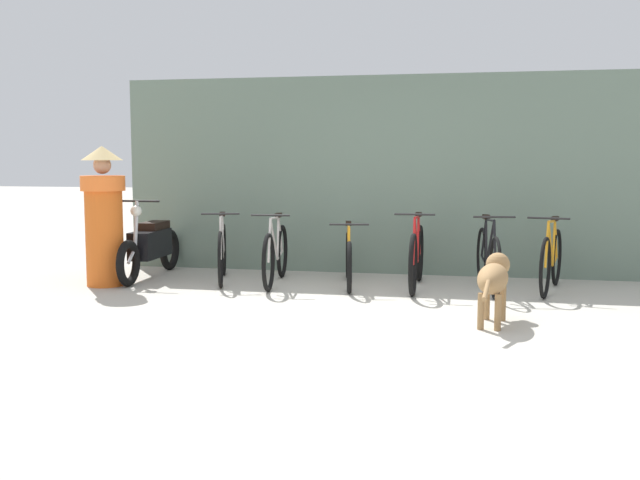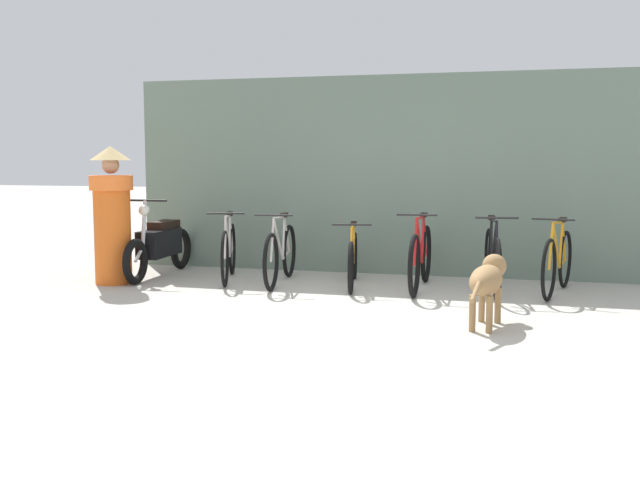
{
  "view_description": "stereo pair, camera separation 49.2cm",
  "coord_description": "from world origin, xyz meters",
  "px_view_note": "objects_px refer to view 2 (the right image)",
  "views": [
    {
      "loc": [
        1.09,
        -6.93,
        1.54
      ],
      "look_at": [
        -0.57,
        1.05,
        0.65
      ],
      "focal_mm": 42.0,
      "sensor_mm": 36.0,
      "label": 1
    },
    {
      "loc": [
        1.57,
        -6.81,
        1.54
      ],
      "look_at": [
        -0.57,
        1.05,
        0.65
      ],
      "focal_mm": 42.0,
      "sensor_mm": 36.0,
      "label": 2
    }
  ],
  "objects_px": {
    "bicycle_4": "(492,261)",
    "bicycle_3": "(421,258)",
    "bicycle_0": "(229,252)",
    "bicycle_5": "(558,262)",
    "person_in_robes": "(112,213)",
    "bicycle_2": "(353,259)",
    "bicycle_1": "(281,254)",
    "motorcycle": "(159,245)",
    "stray_dog": "(488,279)"
  },
  "relations": [
    {
      "from": "bicycle_4",
      "to": "bicycle_3",
      "type": "bearing_deg",
      "value": -101.59
    },
    {
      "from": "bicycle_0",
      "to": "bicycle_5",
      "type": "xyz_separation_m",
      "value": [
        3.98,
        0.08,
        0.0
      ]
    },
    {
      "from": "person_in_robes",
      "to": "bicycle_2",
      "type": "bearing_deg",
      "value": -127.99
    },
    {
      "from": "bicycle_2",
      "to": "bicycle_5",
      "type": "height_order",
      "value": "bicycle_5"
    },
    {
      "from": "bicycle_1",
      "to": "bicycle_5",
      "type": "relative_size",
      "value": 1.08
    },
    {
      "from": "bicycle_3",
      "to": "motorcycle",
      "type": "bearing_deg",
      "value": -91.81
    },
    {
      "from": "bicycle_0",
      "to": "bicycle_4",
      "type": "relative_size",
      "value": 0.93
    },
    {
      "from": "bicycle_5",
      "to": "stray_dog",
      "type": "xyz_separation_m",
      "value": [
        -0.69,
        -1.87,
        0.06
      ]
    },
    {
      "from": "bicycle_2",
      "to": "motorcycle",
      "type": "relative_size",
      "value": 0.86
    },
    {
      "from": "bicycle_5",
      "to": "bicycle_4",
      "type": "bearing_deg",
      "value": -65.27
    },
    {
      "from": "bicycle_1",
      "to": "bicycle_2",
      "type": "relative_size",
      "value": 1.05
    },
    {
      "from": "bicycle_0",
      "to": "bicycle_1",
      "type": "height_order",
      "value": "bicycle_1"
    },
    {
      "from": "bicycle_4",
      "to": "stray_dog",
      "type": "height_order",
      "value": "bicycle_4"
    },
    {
      "from": "bicycle_1",
      "to": "person_in_robes",
      "type": "relative_size",
      "value": 1.03
    },
    {
      "from": "bicycle_0",
      "to": "bicycle_1",
      "type": "xyz_separation_m",
      "value": [
        0.71,
        -0.07,
        -0.0
      ]
    },
    {
      "from": "bicycle_4",
      "to": "bicycle_5",
      "type": "relative_size",
      "value": 1.07
    },
    {
      "from": "bicycle_3",
      "to": "person_in_robes",
      "type": "distance_m",
      "value": 3.8
    },
    {
      "from": "bicycle_2",
      "to": "bicycle_5",
      "type": "relative_size",
      "value": 1.02
    },
    {
      "from": "bicycle_3",
      "to": "stray_dog",
      "type": "height_order",
      "value": "bicycle_3"
    },
    {
      "from": "bicycle_0",
      "to": "stray_dog",
      "type": "distance_m",
      "value": 3.74
    },
    {
      "from": "bicycle_1",
      "to": "bicycle_3",
      "type": "relative_size",
      "value": 0.97
    },
    {
      "from": "bicycle_3",
      "to": "bicycle_5",
      "type": "relative_size",
      "value": 1.11
    },
    {
      "from": "bicycle_0",
      "to": "motorcycle",
      "type": "distance_m",
      "value": 1.01
    },
    {
      "from": "bicycle_3",
      "to": "bicycle_0",
      "type": "bearing_deg",
      "value": -90.55
    },
    {
      "from": "bicycle_1",
      "to": "motorcycle",
      "type": "xyz_separation_m",
      "value": [
        -1.72,
        0.15,
        0.04
      ]
    },
    {
      "from": "motorcycle",
      "to": "bicycle_1",
      "type": "bearing_deg",
      "value": 83.1
    },
    {
      "from": "bicycle_2",
      "to": "person_in_robes",
      "type": "bearing_deg",
      "value": -88.77
    },
    {
      "from": "person_in_robes",
      "to": "motorcycle",
      "type": "bearing_deg",
      "value": -72.72
    },
    {
      "from": "bicycle_2",
      "to": "motorcycle",
      "type": "height_order",
      "value": "motorcycle"
    },
    {
      "from": "bicycle_2",
      "to": "stray_dog",
      "type": "xyz_separation_m",
      "value": [
        1.68,
        -1.8,
        0.11
      ]
    },
    {
      "from": "bicycle_0",
      "to": "bicycle_4",
      "type": "bearing_deg",
      "value": 72.0
    },
    {
      "from": "bicycle_2",
      "to": "bicycle_3",
      "type": "xyz_separation_m",
      "value": [
        0.82,
        -0.02,
        0.05
      ]
    },
    {
      "from": "bicycle_0",
      "to": "person_in_robes",
      "type": "height_order",
      "value": "person_in_robes"
    },
    {
      "from": "bicycle_0",
      "to": "motorcycle",
      "type": "height_order",
      "value": "motorcycle"
    },
    {
      "from": "motorcycle",
      "to": "stray_dog",
      "type": "height_order",
      "value": "motorcycle"
    },
    {
      "from": "bicycle_4",
      "to": "person_in_robes",
      "type": "relative_size",
      "value": 1.02
    },
    {
      "from": "bicycle_4",
      "to": "person_in_robes",
      "type": "distance_m",
      "value": 4.61
    },
    {
      "from": "bicycle_1",
      "to": "bicycle_5",
      "type": "height_order",
      "value": "bicycle_5"
    },
    {
      "from": "bicycle_3",
      "to": "stray_dog",
      "type": "xyz_separation_m",
      "value": [
        0.85,
        -1.77,
        0.06
      ]
    },
    {
      "from": "bicycle_1",
      "to": "stray_dog",
      "type": "distance_m",
      "value": 3.09
    },
    {
      "from": "bicycle_2",
      "to": "motorcycle",
      "type": "distance_m",
      "value": 2.62
    },
    {
      "from": "motorcycle",
      "to": "stray_dog",
      "type": "bearing_deg",
      "value": 64.51
    },
    {
      "from": "bicycle_3",
      "to": "bicycle_5",
      "type": "height_order",
      "value": "bicycle_3"
    },
    {
      "from": "bicycle_0",
      "to": "stray_dog",
      "type": "relative_size",
      "value": 1.31
    },
    {
      "from": "bicycle_2",
      "to": "bicycle_4",
      "type": "bearing_deg",
      "value": 76.89
    },
    {
      "from": "stray_dog",
      "to": "bicycle_3",
      "type": "bearing_deg",
      "value": 33.19
    },
    {
      "from": "bicycle_1",
      "to": "bicycle_2",
      "type": "height_order",
      "value": "bicycle_1"
    },
    {
      "from": "bicycle_0",
      "to": "motorcycle",
      "type": "relative_size",
      "value": 0.83
    },
    {
      "from": "bicycle_5",
      "to": "person_in_robes",
      "type": "distance_m",
      "value": 5.33
    },
    {
      "from": "bicycle_5",
      "to": "stray_dog",
      "type": "height_order",
      "value": "bicycle_5"
    }
  ]
}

